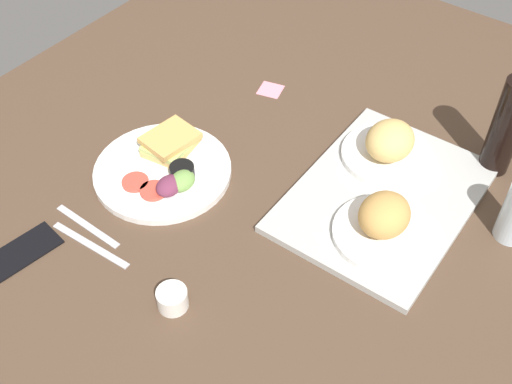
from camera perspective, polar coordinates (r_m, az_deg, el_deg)
ground_plane at (r=134.29cm, az=-0.52°, el=-0.56°), size 190.00×150.00×3.00cm
serving_tray at (r=133.97cm, az=11.34°, el=-0.45°), size 45.49×33.67×1.60cm
bread_plate_near at (r=138.80cm, az=11.78°, el=4.03°), size 19.69×19.69×9.24cm
bread_plate_far at (r=123.68cm, az=11.33°, el=-2.68°), size 19.47×19.47×8.94cm
plate_with_salad at (r=137.57cm, az=-8.07°, el=2.19°), size 29.45×29.45×5.40cm
soda_bottle at (r=140.75cm, az=21.49°, el=5.43°), size 6.40×6.40×22.73cm
espresso_cup at (r=115.38cm, az=-7.49°, el=-9.44°), size 5.60×5.60×4.00cm
fork at (r=131.30cm, az=-14.82°, el=-2.93°), size 1.67×17.02×0.50cm
knife at (r=127.99cm, az=-14.59°, el=-4.57°), size 2.43×19.05×0.50cm
cell_phone at (r=130.69cm, az=-20.20°, el=-4.98°), size 15.34×9.35×0.80cm
sticky_note at (r=159.23cm, az=1.30°, el=9.12°), size 6.86×6.86×0.12cm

